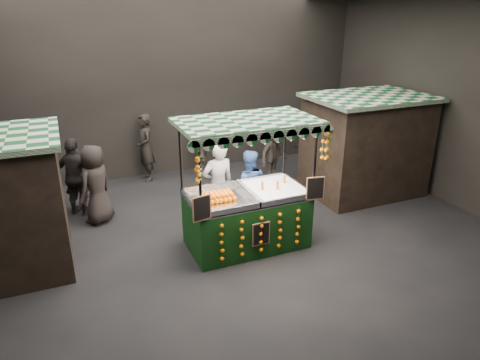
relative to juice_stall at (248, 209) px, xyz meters
name	(u,v)px	position (x,y,z in m)	size (l,w,h in m)	color
ground	(230,249)	(-0.41, -0.03, -0.83)	(12.00, 12.00, 0.00)	black
market_hall	(229,84)	(-0.41, -0.03, 2.55)	(12.10, 10.10, 5.05)	black
neighbour_stall_right	(365,145)	(3.99, 1.47, 0.48)	(3.00, 2.20, 2.60)	black
juice_stall	(248,209)	(0.00, 0.00, 0.00)	(2.76, 1.63, 2.68)	black
vendor_grey	(218,186)	(-0.28, 0.99, 0.19)	(0.78, 0.55, 2.03)	gray
vendor_blue	(248,187)	(0.44, 0.97, 0.04)	(1.01, 0.89, 1.74)	navy
shopper_0	(77,180)	(-3.09, 3.15, -0.03)	(0.63, 0.45, 1.61)	black
shopper_1	(319,146)	(3.77, 3.28, -0.05)	(0.84, 0.70, 1.56)	black
shopper_2	(76,177)	(-3.10, 2.96, 0.11)	(1.17, 1.00, 1.88)	#2D2624
shopper_3	(204,147)	(0.53, 4.38, 0.01)	(1.03, 1.24, 1.68)	black
shopper_4	(96,184)	(-2.72, 2.36, 0.09)	(1.06, 1.05, 1.84)	#2A2422
shopper_5	(317,154)	(3.25, 2.57, 0.00)	(1.27, 1.54, 1.66)	black
shopper_6	(145,148)	(-1.16, 4.57, 0.13)	(0.52, 0.74, 1.92)	black
shopper_7	(274,153)	(2.16, 3.07, 0.00)	(1.23, 1.00, 1.66)	#2B2623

